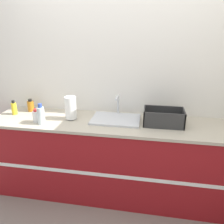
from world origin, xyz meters
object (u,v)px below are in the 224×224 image
object	(u,v)px
dish_rack	(163,119)
bottle_amber	(31,106)
bottle_yellow	(14,108)
paper_towel_roll	(71,108)
bottle_white_spray	(36,116)
bottle_clear	(41,115)
sink	(116,118)

from	to	relation	value
dish_rack	bottle_amber	bearing A→B (deg)	174.66
dish_rack	bottle_yellow	bearing A→B (deg)	179.50
paper_towel_roll	bottle_amber	size ratio (longest dim) A/B	1.68
dish_rack	bottle_white_spray	xyz separation A→B (m)	(-1.31, -0.15, 0.00)
dish_rack	bottle_yellow	xyz separation A→B (m)	(-1.66, 0.01, 0.01)
dish_rack	bottle_amber	size ratio (longest dim) A/B	2.68
bottle_amber	bottle_white_spray	xyz separation A→B (m)	(0.22, -0.30, -0.00)
bottle_amber	bottle_clear	size ratio (longest dim) A/B	0.69
sink	paper_towel_roll	distance (m)	0.50
bottle_clear	bottle_yellow	xyz separation A→B (m)	(-0.43, 0.21, -0.02)
paper_towel_roll	bottle_white_spray	distance (m)	0.37
dish_rack	sink	bearing A→B (deg)	175.10
sink	bottle_white_spray	distance (m)	0.84
bottle_yellow	bottle_amber	bearing A→B (deg)	43.97
sink	dish_rack	bearing A→B (deg)	-4.90
sink	paper_towel_roll	xyz separation A→B (m)	(-0.48, -0.06, 0.11)
sink	dish_rack	xyz separation A→B (m)	(0.49, -0.04, 0.04)
bottle_amber	sink	bearing A→B (deg)	-5.55
sink	bottle_amber	xyz separation A→B (m)	(-1.04, 0.10, 0.05)
paper_towel_roll	bottle_yellow	size ratio (longest dim) A/B	1.53
sink	bottle_clear	distance (m)	0.78
bottle_yellow	sink	bearing A→B (deg)	1.35
dish_rack	bottle_white_spray	bearing A→B (deg)	-173.34
dish_rack	bottle_yellow	world-z (taller)	dish_rack
bottle_clear	bottle_white_spray	world-z (taller)	bottle_clear
bottle_clear	bottle_yellow	size ratio (longest dim) A/B	1.33
bottle_white_spray	bottle_yellow	xyz separation A→B (m)	(-0.35, 0.17, 0.01)
paper_towel_roll	bottle_clear	distance (m)	0.31
dish_rack	bottle_clear	distance (m)	1.24
dish_rack	bottle_amber	distance (m)	1.54
paper_towel_roll	dish_rack	distance (m)	0.98
sink	bottle_amber	bearing A→B (deg)	174.45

